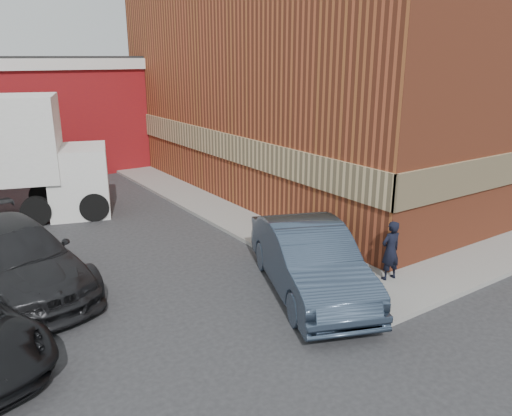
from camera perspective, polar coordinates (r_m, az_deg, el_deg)
ground at (r=12.78m, az=10.28°, el=-9.33°), size 90.00×90.00×0.00m
brick_building at (r=23.87m, az=10.58°, el=14.50°), size 14.25×18.25×9.36m
sidewalk_west at (r=19.97m, az=-6.61°, el=0.76°), size 1.80×18.00×0.12m
man at (r=13.10m, az=15.12°, el=-4.70°), size 0.60×0.42×1.55m
sedan at (r=12.26m, az=6.15°, el=-5.92°), size 3.57×5.50×1.71m
suv_b at (r=13.67m, az=-25.98°, el=-5.19°), size 3.37×6.17×1.69m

